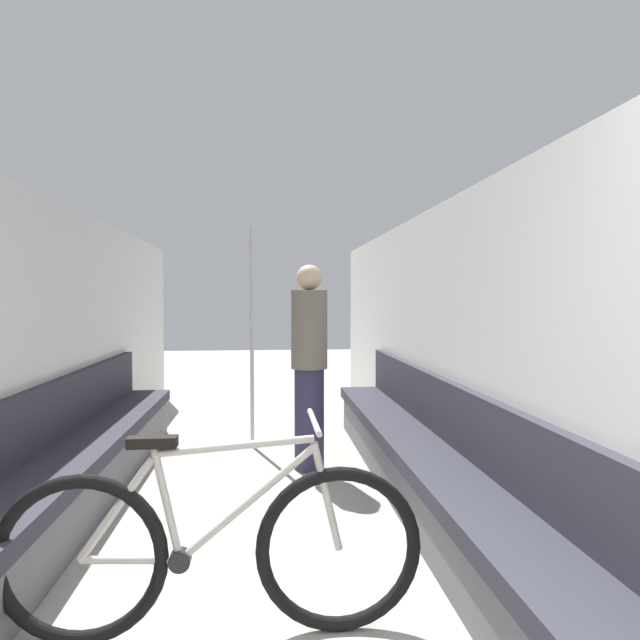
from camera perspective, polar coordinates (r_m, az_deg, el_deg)
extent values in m
cube|color=silver|center=(4.06, -27.48, -3.18)|extent=(0.10, 9.36, 2.11)
cube|color=silver|center=(3.99, 13.94, -3.08)|extent=(0.10, 9.36, 2.11)
cube|color=#5B5B60|center=(4.05, -23.99, -15.91)|extent=(0.39, 4.98, 0.35)
cube|color=#2D2D38|center=(3.98, -24.04, -12.83)|extent=(0.46, 4.98, 0.10)
cube|color=#2D2D38|center=(3.99, -26.77, -9.11)|extent=(0.07, 4.98, 0.41)
cube|color=#5B5B60|center=(3.99, 10.40, -16.00)|extent=(0.39, 4.98, 0.35)
cube|color=#2D2D38|center=(3.93, 10.42, -12.89)|extent=(0.46, 4.98, 0.10)
cube|color=#2D2D38|center=(3.93, 13.19, -9.11)|extent=(0.07, 4.98, 0.41)
torus|color=black|center=(2.70, -22.85, -21.25)|extent=(0.71, 0.06, 0.71)
torus|color=black|center=(2.61, 1.91, -21.92)|extent=(0.71, 0.06, 0.71)
cylinder|color=#B7B2A8|center=(2.65, -18.42, -21.82)|extent=(0.40, 0.03, 0.05)
cylinder|color=#B7B2A8|center=(2.58, -19.68, -17.37)|extent=(0.32, 0.03, 0.43)
cylinder|color=#B7B2A8|center=(2.54, -15.12, -17.11)|extent=(0.14, 0.03, 0.50)
cylinder|color=#B7B2A8|center=(2.51, -7.26, -17.71)|extent=(0.58, 0.03, 0.48)
cylinder|color=#B7B2A8|center=(2.44, -8.56, -12.37)|extent=(0.67, 0.03, 0.08)
cylinder|color=#B7B2A8|center=(2.52, 0.66, -17.21)|extent=(0.14, 0.03, 0.47)
cylinder|color=black|center=(2.62, -13.83, -22.28)|extent=(0.09, 0.06, 0.09)
cube|color=black|center=(2.47, -16.42, -11.63)|extent=(0.20, 0.07, 0.04)
cylinder|color=#B7B2A8|center=(2.42, -0.60, -10.11)|extent=(0.02, 0.46, 0.02)
cylinder|color=gray|center=(5.62, -6.77, -12.40)|extent=(0.08, 0.08, 0.01)
cylinder|color=silver|center=(5.45, -6.82, -1.75)|extent=(0.04, 0.04, 2.09)
cylinder|color=#332D4C|center=(4.79, -1.08, -9.85)|extent=(0.25, 0.25, 0.84)
cylinder|color=#756B5B|center=(4.69, -1.08, -0.95)|extent=(0.30, 0.30, 0.64)
sphere|color=beige|center=(4.69, -1.09, 4.27)|extent=(0.21, 0.21, 0.21)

